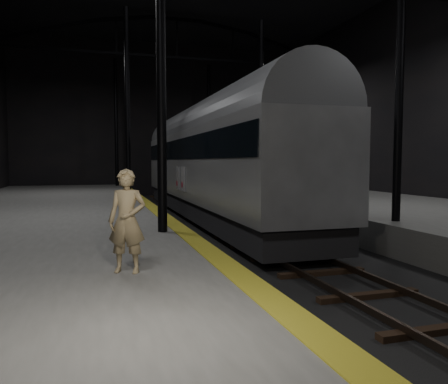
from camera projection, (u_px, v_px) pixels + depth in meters
name	position (u px, v px, depth m)	size (l,w,h in m)	color
ground	(245.00, 237.00, 16.99)	(44.00, 44.00, 0.00)	black
platform_left	(36.00, 233.00, 14.81)	(9.00, 43.80, 1.00)	#545452
platform_right	(406.00, 217.00, 19.10)	(9.00, 43.80, 1.00)	#545452
tactile_strip	(161.00, 214.00, 15.99)	(0.50, 43.80, 0.01)	olive
track	(245.00, 235.00, 16.98)	(2.40, 43.00, 0.24)	#3F3328
train	(211.00, 155.00, 21.66)	(3.24, 21.67, 5.79)	gray
woman	(127.00, 221.00, 7.53)	(0.66, 0.43, 1.80)	#98845D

